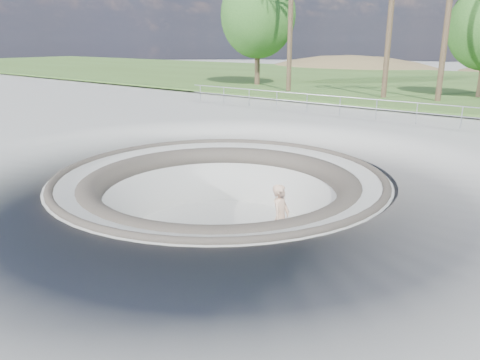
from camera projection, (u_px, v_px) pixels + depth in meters
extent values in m
plane|color=#A3A39E|center=(220.00, 175.00, 14.55)|extent=(180.00, 180.00, 0.00)
torus|color=#A3A39E|center=(221.00, 234.00, 15.13)|extent=(14.00, 14.00, 4.00)
cylinder|color=#A3A39E|center=(221.00, 233.00, 15.12)|extent=(6.60, 6.60, 0.10)
torus|color=#4D473E|center=(220.00, 176.00, 14.56)|extent=(10.24, 10.24, 0.24)
torus|color=#4D473E|center=(220.00, 189.00, 14.68)|extent=(8.91, 8.91, 0.81)
cube|color=#405F26|center=(479.00, 86.00, 40.01)|extent=(180.00, 36.00, 0.12)
ellipsoid|color=brown|center=(347.00, 111.00, 70.77)|extent=(50.40, 36.00, 23.40)
cylinder|color=#979A9F|center=(377.00, 100.00, 23.22)|extent=(25.00, 0.05, 0.05)
cylinder|color=#979A9F|center=(376.00, 109.00, 23.35)|extent=(25.00, 0.05, 0.05)
cube|color=brown|center=(279.00, 251.00, 13.54)|extent=(0.82, 0.42, 0.02)
cylinder|color=#AEADB2|center=(279.00, 252.00, 13.54)|extent=(0.08, 0.17, 0.03)
cylinder|color=#AEADB2|center=(279.00, 252.00, 13.54)|extent=(0.08, 0.17, 0.03)
cylinder|color=beige|center=(279.00, 252.00, 13.55)|extent=(0.07, 0.04, 0.06)
cylinder|color=beige|center=(279.00, 252.00, 13.55)|extent=(0.07, 0.04, 0.06)
cylinder|color=beige|center=(279.00, 252.00, 13.55)|extent=(0.07, 0.04, 0.06)
cylinder|color=beige|center=(279.00, 252.00, 13.55)|extent=(0.07, 0.04, 0.06)
imported|color=#D9AC8C|center=(280.00, 219.00, 13.24)|extent=(0.62, 0.81, 2.00)
cylinder|color=brown|center=(291.00, 18.00, 34.03)|extent=(0.36, 0.36, 10.71)
cylinder|color=brown|center=(389.00, 27.00, 30.24)|extent=(0.36, 0.36, 9.23)
cylinder|color=brown|center=(449.00, 10.00, 28.19)|extent=(0.36, 0.36, 11.18)
cylinder|color=brown|center=(257.00, 53.00, 39.75)|extent=(0.44, 0.44, 5.41)
ellipsoid|color=#265A1E|center=(258.00, 15.00, 38.86)|extent=(6.46, 5.87, 7.04)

